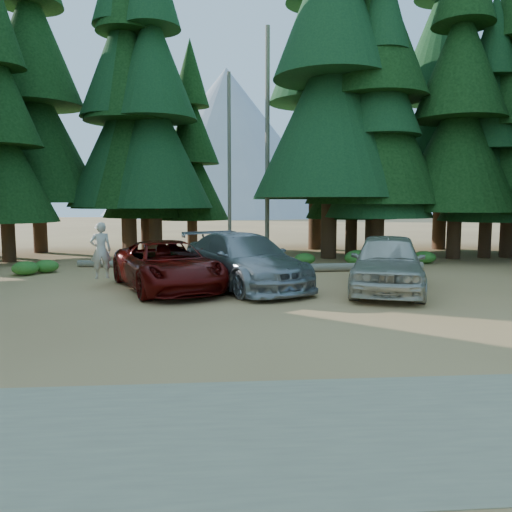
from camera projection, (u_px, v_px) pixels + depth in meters
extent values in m
plane|color=#AA7848|center=(292.00, 314.00, 12.83)|extent=(160.00, 160.00, 0.00)
cube|color=gray|center=(368.00, 428.00, 6.39)|extent=(26.00, 3.50, 0.01)
cylinder|color=slate|center=(267.00, 143.00, 26.60)|extent=(0.24, 0.24, 12.00)
cylinder|color=slate|center=(229.00, 163.00, 28.04)|extent=(0.20, 0.20, 10.00)
cone|color=#999CA2|center=(227.00, 143.00, 95.53)|extent=(44.00, 44.00, 28.00)
cone|color=#999CA2|center=(188.00, 167.00, 105.26)|extent=(36.00, 36.00, 20.00)
imported|color=#530907|center=(167.00, 265.00, 16.38)|extent=(4.57, 6.30, 1.59)
imported|color=#94969B|center=(244.00, 260.00, 16.84)|extent=(4.86, 6.70, 1.80)
imported|color=beige|center=(388.00, 262.00, 16.00)|extent=(3.93, 5.93, 1.88)
imported|color=beige|center=(101.00, 250.00, 16.63)|extent=(0.80, 0.66, 1.89)
cylinder|color=white|center=(100.00, 228.00, 16.59)|extent=(0.36, 0.36, 0.04)
cylinder|color=slate|center=(124.00, 264.00, 21.82)|extent=(4.18, 1.03, 0.30)
cylinder|color=slate|center=(253.00, 267.00, 20.99)|extent=(2.86, 1.20, 0.24)
cylinder|color=slate|center=(361.00, 267.00, 20.72)|extent=(5.38, 0.64, 0.34)
ellipsoid|color=#237021|center=(25.00, 268.00, 19.56)|extent=(1.00, 1.00, 0.55)
ellipsoid|color=#237021|center=(197.00, 261.00, 22.50)|extent=(0.75, 0.75, 0.41)
ellipsoid|color=#237021|center=(262.00, 258.00, 22.60)|extent=(1.21, 1.21, 0.66)
ellipsoid|color=#237021|center=(305.00, 259.00, 22.87)|extent=(0.95, 0.95, 0.52)
ellipsoid|color=#237021|center=(359.00, 258.00, 22.44)|extent=(1.28, 1.28, 0.70)
ellipsoid|color=#237021|center=(424.00, 257.00, 23.22)|extent=(1.05, 1.05, 0.58)
ellipsoid|color=#237021|center=(46.00, 266.00, 20.27)|extent=(0.95, 0.95, 0.52)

